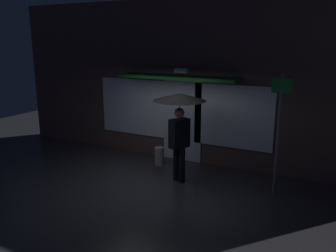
% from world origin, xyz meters
% --- Properties ---
extents(ground_plane, '(18.00, 18.00, 0.00)m').
position_xyz_m(ground_plane, '(0.00, 0.00, 0.00)').
color(ground_plane, '#2D2D33').
extents(building_facade, '(10.90, 1.00, 4.27)m').
position_xyz_m(building_facade, '(-0.00, 2.34, 2.12)').
color(building_facade, brown).
rests_on(building_facade, ground).
extents(person_with_umbrella, '(1.19, 1.19, 2.07)m').
position_xyz_m(person_with_umbrella, '(0.58, 0.78, 1.64)').
color(person_with_umbrella, black).
rests_on(person_with_umbrella, ground).
extents(street_sign_post, '(0.40, 0.07, 2.58)m').
position_xyz_m(street_sign_post, '(2.70, 1.07, 1.46)').
color(street_sign_post, '#595B60').
rests_on(street_sign_post, ground).
extents(sidewalk_bollard, '(0.25, 0.25, 0.48)m').
position_xyz_m(sidewalk_bollard, '(-0.35, 1.53, 0.24)').
color(sidewalk_bollard, '#9E998E').
rests_on(sidewalk_bollard, ground).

